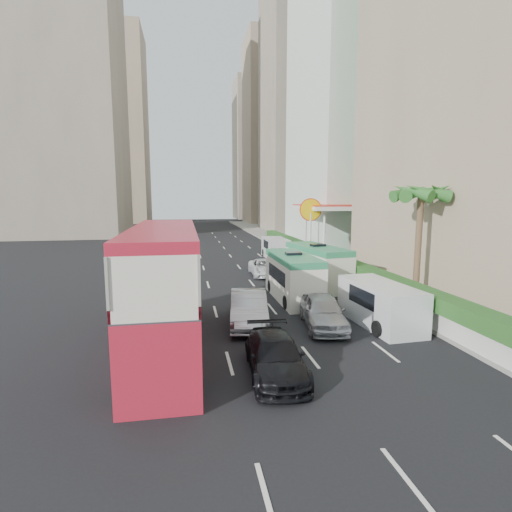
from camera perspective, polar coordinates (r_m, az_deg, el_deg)
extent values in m
plane|color=black|center=(18.27, 7.00, -11.68)|extent=(200.00, 200.00, 0.00)
cube|color=red|center=(16.82, -12.84, -4.61)|extent=(2.50, 11.00, 5.06)
imported|color=#ACAFB3|center=(20.11, -1.05, -9.73)|extent=(2.39, 5.19, 1.65)
imported|color=#ACAFB3|center=(20.00, 9.50, -9.95)|extent=(2.53, 4.88, 1.59)
imported|color=black|center=(14.84, 2.77, -16.54)|extent=(2.20, 4.80, 1.36)
imported|color=silver|center=(32.36, 1.18, -2.76)|extent=(2.23, 4.64, 1.27)
cube|color=silver|center=(24.61, 5.32, -3.04)|extent=(2.14, 6.31, 2.79)
cube|color=silver|center=(28.57, 8.76, -1.44)|extent=(3.07, 6.68, 2.85)
cube|color=silver|center=(20.74, 17.27, -6.58)|extent=(2.40, 5.28, 2.06)
cube|color=silver|center=(41.51, 2.81, 1.13)|extent=(2.08, 5.13, 2.05)
cube|color=#99968C|center=(44.16, 8.66, 0.26)|extent=(6.00, 120.00, 0.18)
cube|color=silver|center=(32.91, 10.20, -1.50)|extent=(0.30, 44.00, 1.00)
cube|color=#2D6626|center=(32.77, 10.24, -0.04)|extent=(1.10, 44.00, 0.70)
cylinder|color=brown|center=(24.31, 22.12, 0.98)|extent=(0.36, 0.36, 6.40)
cube|color=silver|center=(42.34, 10.89, 3.48)|extent=(6.50, 8.00, 5.50)
cube|color=white|center=(59.93, 15.63, 30.39)|extent=(16.00, 18.00, 58.00)
cube|color=gray|center=(80.13, 7.50, 21.84)|extent=(16.00, 16.00, 50.00)
cube|color=tan|center=(102.07, 2.65, 17.24)|extent=(14.00, 14.00, 44.00)
cube|color=gray|center=(123.17, 0.31, 14.78)|extent=(14.00, 14.00, 40.00)
cube|color=gray|center=(76.43, -26.14, 22.53)|extent=(18.00, 18.00, 52.00)
cube|color=tan|center=(109.01, -19.76, 16.73)|extent=(16.00, 16.00, 46.00)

